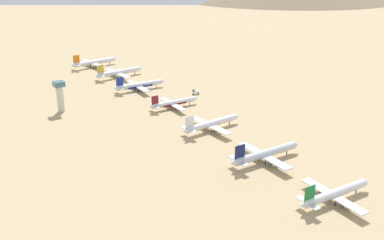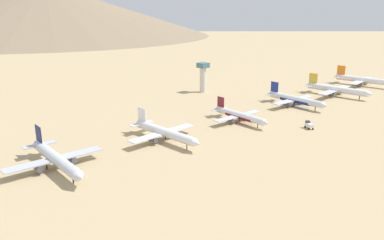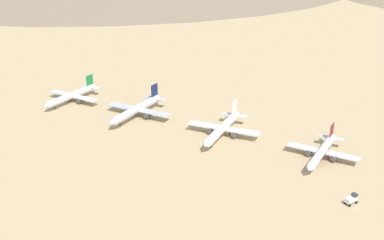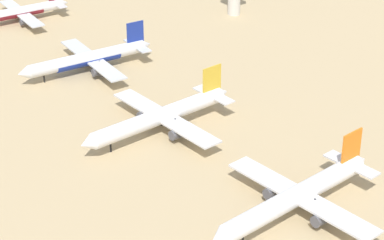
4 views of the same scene
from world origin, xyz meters
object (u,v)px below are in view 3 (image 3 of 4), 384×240
object	(u,v)px
parked_jet_3	(322,151)
service_truck	(352,199)
parked_jet_2	(223,128)
parked_jet_0	(72,95)
parked_jet_1	(137,109)

from	to	relation	value
parked_jet_3	service_truck	world-z (taller)	parked_jet_3
parked_jet_2	parked_jet_3	size ratio (longest dim) A/B	1.13
parked_jet_0	parked_jet_1	size ratio (longest dim) A/B	0.91
parked_jet_1	parked_jet_3	world-z (taller)	parked_jet_1
parked_jet_2	parked_jet_3	xyz separation A→B (m)	(4.41, 50.24, -0.57)
parked_jet_1	parked_jet_2	bearing A→B (deg)	85.94
parked_jet_0	parked_jet_1	world-z (taller)	parked_jet_1
parked_jet_2	service_truck	bearing A→B (deg)	61.45
parked_jet_2	service_truck	size ratio (longest dim) A/B	8.14
parked_jet_0	parked_jet_3	size ratio (longest dim) A/B	1.06
parked_jet_3	service_truck	distance (m)	37.43
parked_jet_2	parked_jet_0	bearing A→B (deg)	-94.17
parked_jet_0	parked_jet_2	distance (m)	99.79
parked_jet_1	parked_jet_2	world-z (taller)	parked_jet_1
parked_jet_3	service_truck	bearing A→B (deg)	28.87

